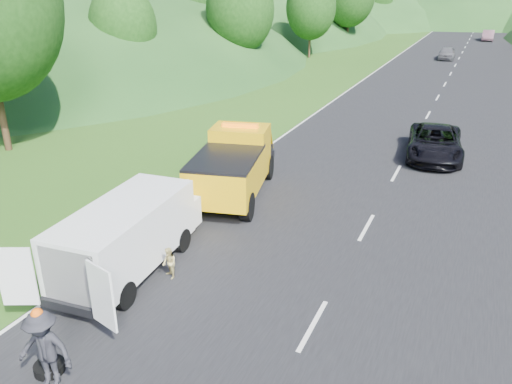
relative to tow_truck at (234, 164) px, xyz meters
The scene contains 14 objects.
ground 5.58m from the tow_truck, 61.48° to the right, with size 320.00×320.00×0.00m, color #38661E.
road_surface 35.70m from the tow_truck, 80.98° to the left, with size 14.00×200.00×0.02m, color black.
tree_line_left 57.63m from the tow_truck, 106.55° to the left, with size 14.00×140.00×14.00m, color #275619, non-canonical shape.
hills_backdrop 130.26m from the tow_truck, 86.00° to the left, with size 201.00×288.60×44.00m, color #2D5B23, non-canonical shape.
tow_truck is the anchor object (origin of this frame).
white_van 6.46m from the tow_truck, 91.80° to the right, with size 3.34×6.29×2.17m.
woman 3.62m from the tow_truck, 90.95° to the right, with size 0.67×0.49×1.84m, color silver.
child 6.59m from the tow_truck, 80.31° to the right, with size 0.46×0.36×0.95m, color tan.
suitcase 4.13m from the tow_truck, 110.39° to the right, with size 0.36×0.20×0.59m, color brown.
spare_tire 10.81m from the tow_truck, 85.79° to the right, with size 0.67×0.67×0.20m, color black.
passing_suv 10.86m from the tow_truck, 50.50° to the left, with size 2.52×5.46×1.52m, color black.
dist_car_a 45.71m from the tow_truck, 84.59° to the left, with size 1.65×4.11×1.40m, color #525157.
dist_car_b 70.46m from the tow_truck, 83.34° to the left, with size 1.63×4.67×1.54m, color #63424E.
dist_car_c 89.08m from the tow_truck, 85.93° to the left, with size 2.20×5.41×1.57m, color #8E5147.
Camera 1 is at (5.93, -11.95, 7.93)m, focal length 35.00 mm.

